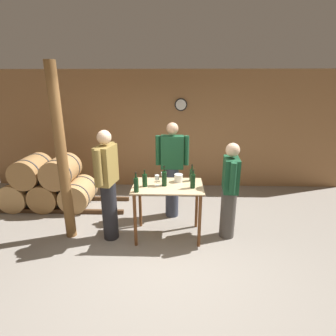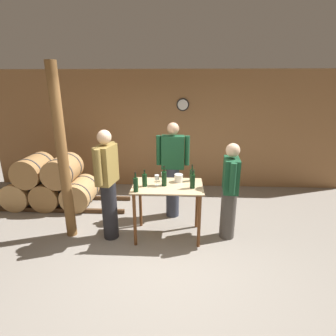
{
  "view_description": "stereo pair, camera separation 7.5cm",
  "coord_description": "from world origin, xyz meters",
  "views": [
    {
      "loc": [
        0.2,
        -3.25,
        2.39
      ],
      "look_at": [
        0.09,
        0.64,
        1.14
      ],
      "focal_mm": 28.0,
      "sensor_mm": 36.0,
      "label": 1
    },
    {
      "loc": [
        0.27,
        -3.25,
        2.39
      ],
      "look_at": [
        0.09,
        0.64,
        1.14
      ],
      "focal_mm": 28.0,
      "sensor_mm": 36.0,
      "label": 2
    }
  ],
  "objects": [
    {
      "name": "person_visitor_with_scarf",
      "position": [
        1.05,
        0.55,
        0.82
      ],
      "size": [
        0.25,
        0.59,
        1.56
      ],
      "color": "#4C4742",
      "rests_on": "ground_plane"
    },
    {
      "name": "wine_bottle_far_right",
      "position": [
        0.47,
        0.75,
        0.99
      ],
      "size": [
        0.08,
        0.08,
        0.28
      ],
      "color": "black",
      "rests_on": "tasting_table"
    },
    {
      "name": "back_wall",
      "position": [
        0.0,
        2.81,
        1.35
      ],
      "size": [
        8.4,
        0.08,
        2.7
      ],
      "color": "#996B42",
      "rests_on": "ground_plane"
    },
    {
      "name": "wooden_post",
      "position": [
        -1.5,
        0.49,
        1.35
      ],
      "size": [
        0.16,
        0.16,
        2.7
      ],
      "color": "brown",
      "rests_on": "ground_plane"
    },
    {
      "name": "ground_plane",
      "position": [
        0.0,
        0.0,
        0.0
      ],
      "size": [
        14.0,
        14.0,
        0.0
      ],
      "primitive_type": "plane",
      "color": "gray"
    },
    {
      "name": "wine_bottle_far_left",
      "position": [
        -0.36,
        0.26,
        1.0
      ],
      "size": [
        0.07,
        0.07,
        0.3
      ],
      "color": "black",
      "rests_on": "tasting_table"
    },
    {
      "name": "tasting_table",
      "position": [
        0.09,
        0.54,
        0.72
      ],
      "size": [
        1.09,
        0.7,
        0.89
      ],
      "color": "#D1B284",
      "rests_on": "ground_plane"
    },
    {
      "name": "wine_bottle_right",
      "position": [
        0.46,
        0.44,
        1.0
      ],
      "size": [
        0.08,
        0.08,
        0.29
      ],
      "color": "black",
      "rests_on": "tasting_table"
    },
    {
      "name": "wine_glass_near_left",
      "position": [
        -0.08,
        0.54,
        1.01
      ],
      "size": [
        0.07,
        0.07,
        0.17
      ],
      "color": "silver",
      "rests_on": "tasting_table"
    },
    {
      "name": "person_visitor_bearded",
      "position": [
        -0.83,
        0.45,
        0.93
      ],
      "size": [
        0.29,
        0.58,
        1.76
      ],
      "color": "#232328",
      "rests_on": "ground_plane"
    },
    {
      "name": "wine_bottle_center",
      "position": [
        0.03,
        0.52,
        1.01
      ],
      "size": [
        0.08,
        0.08,
        0.32
      ],
      "color": "black",
      "rests_on": "tasting_table"
    },
    {
      "name": "wine_bottle_left",
      "position": [
        -0.26,
        0.48,
        0.99
      ],
      "size": [
        0.08,
        0.08,
        0.27
      ],
      "color": "black",
      "rests_on": "tasting_table"
    },
    {
      "name": "person_host",
      "position": [
        0.14,
        1.24,
        0.93
      ],
      "size": [
        0.59,
        0.24,
        1.76
      ],
      "color": "#333847",
      "rests_on": "ground_plane"
    },
    {
      "name": "wine_glass_near_center",
      "position": [
        -0.0,
        0.72,
        1.0
      ],
      "size": [
        0.06,
        0.06,
        0.15
      ],
      "color": "silver",
      "rests_on": "tasting_table"
    },
    {
      "name": "ice_bucket",
      "position": [
        0.25,
        0.7,
        0.95
      ],
      "size": [
        0.13,
        0.13,
        0.12
      ],
      "color": "white",
      "rests_on": "tasting_table"
    },
    {
      "name": "barrel_rack",
      "position": [
        -2.33,
        1.56,
        0.46
      ],
      "size": [
        3.09,
        0.76,
        1.06
      ],
      "color": "#4C331E",
      "rests_on": "ground_plane"
    }
  ]
}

